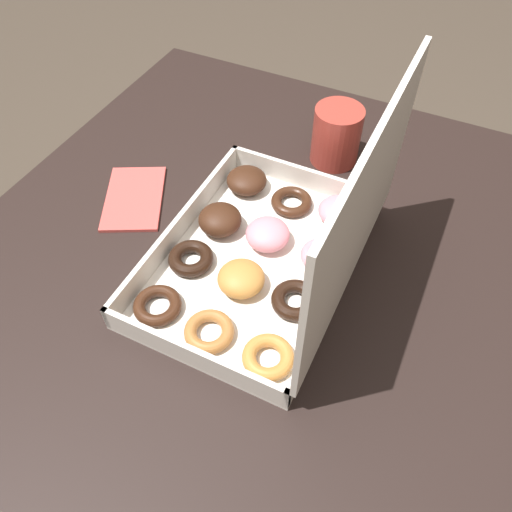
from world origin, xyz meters
TOP-DOWN VIEW (x-y plane):
  - ground_plane at (0.00, 0.00)m, footprint 8.00×8.00m
  - dining_table at (0.00, 0.00)m, footprint 0.97×0.97m
  - donut_box at (0.03, 0.02)m, footprint 0.40×0.29m
  - coffee_mug at (-0.26, 0.01)m, footprint 0.09×0.09m
  - paper_napkin at (0.00, -0.27)m, footprint 0.19×0.16m

SIDE VIEW (x-z plane):
  - ground_plane at x=0.00m, z-range 0.00..0.00m
  - dining_table at x=0.00m, z-range 0.26..0.98m
  - paper_napkin at x=0.00m, z-range 0.72..0.73m
  - donut_box at x=0.03m, z-range 0.62..0.93m
  - coffee_mug at x=-0.26m, z-range 0.72..0.83m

